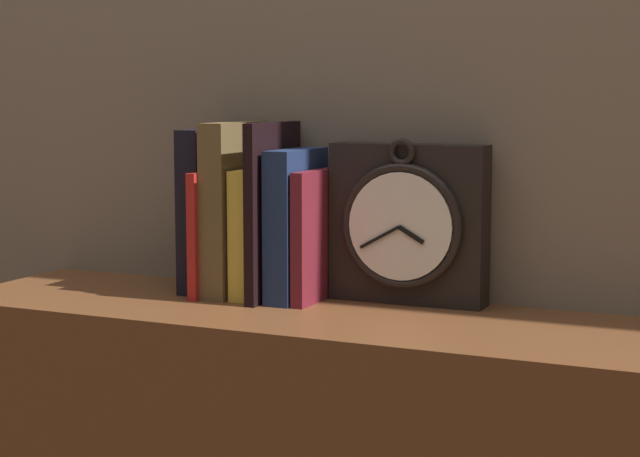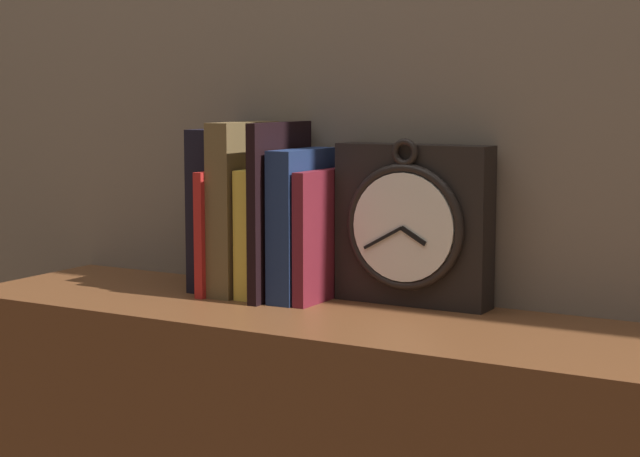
{
  "view_description": "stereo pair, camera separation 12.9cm",
  "coord_description": "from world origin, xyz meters",
  "px_view_note": "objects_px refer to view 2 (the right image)",
  "views": [
    {
      "loc": [
        0.55,
        -1.22,
        1.09
      ],
      "look_at": [
        0.0,
        0.0,
        0.91
      ],
      "focal_mm": 60.0,
      "sensor_mm": 36.0,
      "label": 1
    },
    {
      "loc": [
        0.67,
        -1.17,
        1.09
      ],
      "look_at": [
        0.0,
        0.0,
        0.91
      ],
      "focal_mm": 60.0,
      "sensor_mm": 36.0,
      "label": 2
    }
  ],
  "objects_px": {
    "book_slot1_red": "(227,231)",
    "book_slot6_maroon": "(322,236)",
    "book_slot4_black": "(280,211)",
    "book_slot5_navy": "(302,224)",
    "clock": "(412,225)",
    "book_slot0_black": "(219,209)",
    "book_slot2_brown": "(243,208)",
    "book_slot3_yellow": "(268,232)"
  },
  "relations": [
    {
      "from": "book_slot1_red",
      "to": "book_slot4_black",
      "type": "bearing_deg",
      "value": -1.55
    },
    {
      "from": "clock",
      "to": "book_slot0_black",
      "type": "bearing_deg",
      "value": -174.55
    },
    {
      "from": "book_slot4_black",
      "to": "book_slot5_navy",
      "type": "relative_size",
      "value": 1.18
    },
    {
      "from": "book_slot1_red",
      "to": "book_slot6_maroon",
      "type": "distance_m",
      "value": 0.15
    },
    {
      "from": "book_slot2_brown",
      "to": "book_slot5_navy",
      "type": "height_order",
      "value": "book_slot2_brown"
    },
    {
      "from": "book_slot3_yellow",
      "to": "book_slot4_black",
      "type": "xyz_separation_m",
      "value": [
        0.03,
        -0.01,
        0.03
      ]
    },
    {
      "from": "book_slot5_navy",
      "to": "book_slot6_maroon",
      "type": "xyz_separation_m",
      "value": [
        0.03,
        0.0,
        -0.01
      ]
    },
    {
      "from": "book_slot2_brown",
      "to": "book_slot0_black",
      "type": "bearing_deg",
      "value": 169.19
    },
    {
      "from": "book_slot2_brown",
      "to": "book_slot6_maroon",
      "type": "bearing_deg",
      "value": 0.83
    },
    {
      "from": "clock",
      "to": "book_slot4_black",
      "type": "bearing_deg",
      "value": -166.12
    },
    {
      "from": "book_slot1_red",
      "to": "book_slot3_yellow",
      "type": "height_order",
      "value": "book_slot3_yellow"
    },
    {
      "from": "book_slot6_maroon",
      "to": "book_slot0_black",
      "type": "bearing_deg",
      "value": 177.54
    },
    {
      "from": "book_slot4_black",
      "to": "book_slot3_yellow",
      "type": "bearing_deg",
      "value": 158.6
    },
    {
      "from": "book_slot5_navy",
      "to": "book_slot1_red",
      "type": "bearing_deg",
      "value": -177.75
    },
    {
      "from": "book_slot3_yellow",
      "to": "book_slot4_black",
      "type": "relative_size",
      "value": 0.73
    },
    {
      "from": "book_slot1_red",
      "to": "book_slot2_brown",
      "type": "distance_m",
      "value": 0.04
    },
    {
      "from": "clock",
      "to": "book_slot4_black",
      "type": "distance_m",
      "value": 0.18
    },
    {
      "from": "clock",
      "to": "book_slot0_black",
      "type": "xyz_separation_m",
      "value": [
        -0.29,
        -0.03,
        0.01
      ]
    },
    {
      "from": "book_slot1_red",
      "to": "book_slot6_maroon",
      "type": "relative_size",
      "value": 0.98
    },
    {
      "from": "book_slot6_maroon",
      "to": "clock",
      "type": "bearing_deg",
      "value": 16.85
    },
    {
      "from": "book_slot5_navy",
      "to": "book_slot2_brown",
      "type": "bearing_deg",
      "value": -179.71
    },
    {
      "from": "book_slot4_black",
      "to": "book_slot5_navy",
      "type": "xyz_separation_m",
      "value": [
        0.03,
        0.01,
        -0.02
      ]
    },
    {
      "from": "clock",
      "to": "book_slot5_navy",
      "type": "xyz_separation_m",
      "value": [
        -0.15,
        -0.04,
        -0.0
      ]
    },
    {
      "from": "book_slot1_red",
      "to": "book_slot5_navy",
      "type": "distance_m",
      "value": 0.12
    },
    {
      "from": "book_slot2_brown",
      "to": "book_slot5_navy",
      "type": "distance_m",
      "value": 0.1
    },
    {
      "from": "book_slot2_brown",
      "to": "book_slot3_yellow",
      "type": "distance_m",
      "value": 0.05
    },
    {
      "from": "book_slot2_brown",
      "to": "clock",
      "type": "bearing_deg",
      "value": 8.7
    },
    {
      "from": "clock",
      "to": "book_slot5_navy",
      "type": "distance_m",
      "value": 0.15
    },
    {
      "from": "clock",
      "to": "book_slot4_black",
      "type": "height_order",
      "value": "book_slot4_black"
    },
    {
      "from": "book_slot0_black",
      "to": "book_slot4_black",
      "type": "distance_m",
      "value": 0.11
    },
    {
      "from": "book_slot0_black",
      "to": "book_slot6_maroon",
      "type": "xyz_separation_m",
      "value": [
        0.17,
        -0.01,
        -0.03
      ]
    },
    {
      "from": "book_slot3_yellow",
      "to": "book_slot2_brown",
      "type": "bearing_deg",
      "value": -175.05
    },
    {
      "from": "book_slot1_red",
      "to": "book_slot2_brown",
      "type": "height_order",
      "value": "book_slot2_brown"
    },
    {
      "from": "book_slot0_black",
      "to": "book_slot2_brown",
      "type": "distance_m",
      "value": 0.05
    },
    {
      "from": "book_slot4_black",
      "to": "book_slot6_maroon",
      "type": "xyz_separation_m",
      "value": [
        0.06,
        0.01,
        -0.03
      ]
    },
    {
      "from": "book_slot2_brown",
      "to": "book_slot3_yellow",
      "type": "relative_size",
      "value": 1.36
    },
    {
      "from": "book_slot0_black",
      "to": "book_slot1_red",
      "type": "relative_size",
      "value": 1.32
    },
    {
      "from": "book_slot2_brown",
      "to": "book_slot5_navy",
      "type": "bearing_deg",
      "value": 0.29
    },
    {
      "from": "book_slot6_maroon",
      "to": "book_slot1_red",
      "type": "bearing_deg",
      "value": -177.69
    },
    {
      "from": "clock",
      "to": "book_slot4_black",
      "type": "relative_size",
      "value": 0.92
    },
    {
      "from": "book_slot1_red",
      "to": "book_slot3_yellow",
      "type": "bearing_deg",
      "value": 6.8
    },
    {
      "from": "book_slot0_black",
      "to": "book_slot4_black",
      "type": "xyz_separation_m",
      "value": [
        0.11,
        -0.02,
        0.01
      ]
    }
  ]
}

